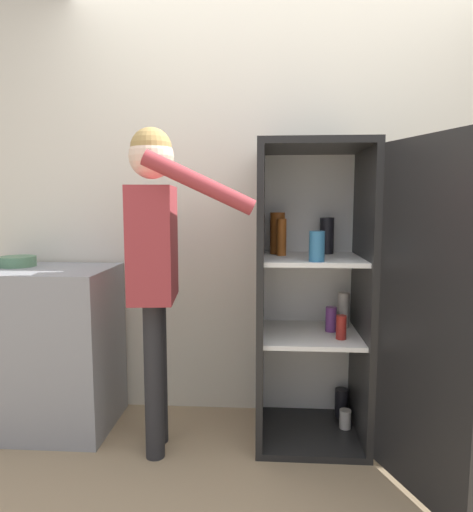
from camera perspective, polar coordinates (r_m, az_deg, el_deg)
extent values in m
plane|color=tan|center=(2.24, 6.28, -28.92)|extent=(12.00, 12.00, 0.00)
cube|color=silver|center=(2.80, 5.76, 6.14)|extent=(7.00, 0.06, 2.55)
cube|color=black|center=(2.78, 9.01, -20.84)|extent=(0.59, 0.58, 0.04)
cube|color=black|center=(2.49, 9.69, 13.34)|extent=(0.59, 0.58, 0.04)
cube|color=white|center=(2.78, 8.80, -3.64)|extent=(0.59, 0.03, 1.54)
cube|color=black|center=(2.51, 3.03, -4.72)|extent=(0.04, 0.58, 1.54)
cube|color=black|center=(2.56, 15.52, -4.72)|extent=(0.04, 0.58, 1.54)
cube|color=white|center=(2.57, 9.24, -9.67)|extent=(0.52, 0.51, 0.02)
cube|color=white|center=(2.49, 9.42, -0.38)|extent=(0.52, 0.51, 0.02)
cube|color=black|center=(2.08, 22.59, -7.65)|extent=(0.25, 0.56, 1.54)
cylinder|color=maroon|center=(2.47, 12.95, -8.68)|extent=(0.05, 0.05, 0.13)
cylinder|color=#9E4C19|center=(2.52, 5.64, 2.35)|extent=(0.05, 0.05, 0.20)
cylinder|color=black|center=(2.91, 12.99, -17.41)|extent=(0.08, 0.08, 0.17)
cylinder|color=black|center=(2.65, 11.22, 2.50)|extent=(0.08, 0.08, 0.21)
cylinder|color=beige|center=(2.80, 13.42, -19.20)|extent=(0.06, 0.06, 0.11)
cylinder|color=#9E4C19|center=(2.60, 5.15, 2.86)|extent=(0.08, 0.08, 0.23)
cylinder|color=#723884|center=(2.59, 11.73, -7.75)|extent=(0.06, 0.06, 0.14)
cylinder|color=teal|center=(2.29, 10.01, 1.20)|extent=(0.08, 0.08, 0.15)
cylinder|color=beige|center=(2.69, 13.21, -6.56)|extent=(0.07, 0.07, 0.20)
cylinder|color=#262628|center=(2.57, -9.78, -13.84)|extent=(0.10, 0.10, 0.81)
cylinder|color=#262628|center=(2.42, -10.28, -15.11)|extent=(0.10, 0.10, 0.81)
cube|color=#9E3338|center=(2.34, -10.37, 1.56)|extent=(0.25, 0.40, 0.57)
sphere|color=beige|center=(2.34, -10.60, 12.14)|extent=(0.22, 0.22, 0.22)
sphere|color=#AD894C|center=(2.34, -10.62, 13.09)|extent=(0.20, 0.20, 0.20)
cylinder|color=#9E3338|center=(2.55, -9.68, 1.34)|extent=(0.08, 0.08, 0.54)
cylinder|color=#9E3338|center=(2.09, -4.72, 9.12)|extent=(0.53, 0.13, 0.30)
cube|color=gray|center=(2.90, -22.83, -10.58)|extent=(0.78, 0.55, 0.93)
cylinder|color=#517F5B|center=(2.95, -25.68, -0.61)|extent=(0.21, 0.21, 0.06)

